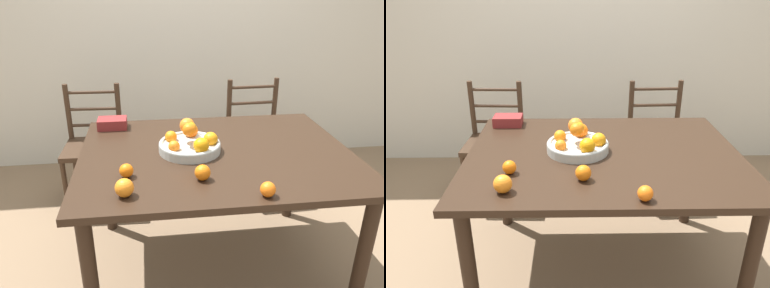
# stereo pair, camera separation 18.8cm
# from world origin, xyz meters

# --- Properties ---
(ground_plane) EXTENTS (12.00, 12.00, 0.00)m
(ground_plane) POSITION_xyz_m (0.00, 0.00, 0.00)
(ground_plane) COLOR #7F664C
(wall_back) EXTENTS (8.00, 0.06, 2.60)m
(wall_back) POSITION_xyz_m (0.00, 1.61, 1.30)
(wall_back) COLOR beige
(wall_back) RESTS_ON ground_plane
(dining_table) EXTENTS (1.44, 1.10, 0.77)m
(dining_table) POSITION_xyz_m (0.00, 0.00, 0.67)
(dining_table) COLOR black
(dining_table) RESTS_ON ground_plane
(fruit_bowl) EXTENTS (0.33, 0.33, 0.18)m
(fruit_bowl) POSITION_xyz_m (-0.14, 0.02, 0.82)
(fruit_bowl) COLOR #B2B7B2
(fruit_bowl) RESTS_ON dining_table
(orange_loose_0) EXTENTS (0.07, 0.07, 0.07)m
(orange_loose_0) POSITION_xyz_m (-0.12, -0.30, 0.80)
(orange_loose_0) COLOR orange
(orange_loose_0) RESTS_ON dining_table
(orange_loose_1) EXTENTS (0.07, 0.07, 0.07)m
(orange_loose_1) POSITION_xyz_m (-0.47, -0.23, 0.80)
(orange_loose_1) COLOR orange
(orange_loose_1) RESTS_ON dining_table
(orange_loose_2) EXTENTS (0.07, 0.07, 0.07)m
(orange_loose_2) POSITION_xyz_m (0.13, -0.48, 0.80)
(orange_loose_2) COLOR orange
(orange_loose_2) RESTS_ON dining_table
(orange_loose_3) EXTENTS (0.08, 0.08, 0.08)m
(orange_loose_3) POSITION_xyz_m (-0.47, -0.40, 0.81)
(orange_loose_3) COLOR orange
(orange_loose_3) RESTS_ON dining_table
(chair_left) EXTENTS (0.43, 0.42, 0.91)m
(chair_left) POSITION_xyz_m (-0.77, 0.87, 0.45)
(chair_left) COLOR #382619
(chair_left) RESTS_ON ground_plane
(chair_right) EXTENTS (0.43, 0.42, 0.91)m
(chair_right) POSITION_xyz_m (0.49, 0.87, 0.45)
(chair_right) COLOR #382619
(chair_right) RESTS_ON ground_plane
(book_stack) EXTENTS (0.18, 0.12, 0.06)m
(book_stack) POSITION_xyz_m (-0.57, 0.43, 0.80)
(book_stack) COLOR maroon
(book_stack) RESTS_ON dining_table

